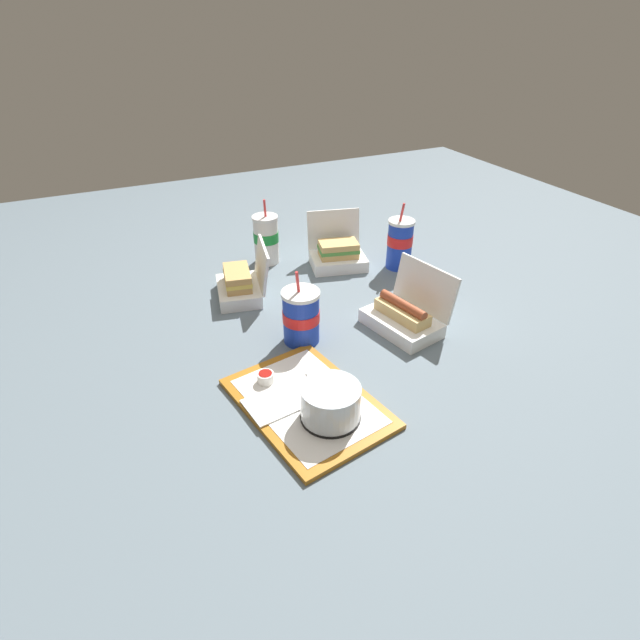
% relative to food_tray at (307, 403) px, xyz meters
% --- Properties ---
extents(ground_plane, '(3.20, 3.20, 0.00)m').
position_rel_food_tray_xyz_m(ground_plane, '(-0.24, 0.18, -0.01)').
color(ground_plane, slate).
extents(food_tray, '(0.41, 0.32, 0.01)m').
position_rel_food_tray_xyz_m(food_tray, '(0.00, 0.00, 0.00)').
color(food_tray, '#A56619').
rests_on(food_tray, ground_plane).
extents(cake_container, '(0.13, 0.13, 0.08)m').
position_rel_food_tray_xyz_m(cake_container, '(0.07, 0.02, 0.05)').
color(cake_container, black).
rests_on(cake_container, food_tray).
extents(ketchup_cup, '(0.04, 0.04, 0.02)m').
position_rel_food_tray_xyz_m(ketchup_cup, '(-0.10, -0.06, 0.02)').
color(ketchup_cup, white).
rests_on(ketchup_cup, food_tray).
extents(napkin_stack, '(0.11, 0.11, 0.00)m').
position_rel_food_tray_xyz_m(napkin_stack, '(-0.02, -0.08, 0.01)').
color(napkin_stack, white).
rests_on(napkin_stack, food_tray).
extents(plastic_fork, '(0.11, 0.02, 0.00)m').
position_rel_food_tray_xyz_m(plastic_fork, '(-0.03, 0.04, 0.01)').
color(plastic_fork, white).
rests_on(plastic_fork, food_tray).
extents(clamshell_hotdog_left, '(0.24, 0.20, 0.17)m').
position_rel_food_tray_xyz_m(clamshell_hotdog_left, '(-0.18, 0.37, 0.03)').
color(clamshell_hotdog_left, white).
rests_on(clamshell_hotdog_left, ground_plane).
extents(clamshell_sandwich_corner, '(0.21, 0.19, 0.16)m').
position_rel_food_tray_xyz_m(clamshell_sandwich_corner, '(-0.54, 0.02, 0.04)').
color(clamshell_sandwich_corner, white).
rests_on(clamshell_sandwich_corner, ground_plane).
extents(clamshell_sandwich_center, '(0.20, 0.22, 0.17)m').
position_rel_food_tray_xyz_m(clamshell_sandwich_center, '(-0.61, 0.39, 0.04)').
color(clamshell_sandwich_center, white).
rests_on(clamshell_sandwich_center, ground_plane).
extents(soda_cup_back, '(0.09, 0.09, 0.23)m').
position_rel_food_tray_xyz_m(soda_cup_back, '(-0.74, 0.18, 0.08)').
color(soda_cup_back, white).
rests_on(soda_cup_back, ground_plane).
extents(soda_cup_corner, '(0.10, 0.10, 0.21)m').
position_rel_food_tray_xyz_m(soda_cup_corner, '(-0.25, 0.09, 0.07)').
color(soda_cup_corner, '#1938B7').
rests_on(soda_cup_corner, ground_plane).
extents(soda_cup_left, '(0.09, 0.09, 0.23)m').
position_rel_food_tray_xyz_m(soda_cup_left, '(-0.51, 0.57, 0.08)').
color(soda_cup_left, '#1938B7').
rests_on(soda_cup_left, ground_plane).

